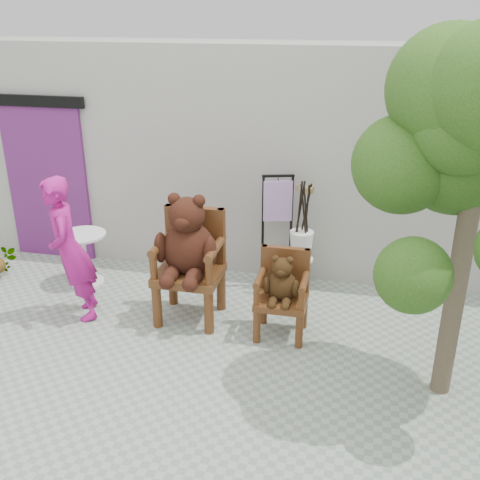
{
  "coord_description": "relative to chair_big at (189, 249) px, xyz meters",
  "views": [
    {
      "loc": [
        1.32,
        -4.25,
        3.44
      ],
      "look_at": [
        0.02,
        1.51,
        0.95
      ],
      "focal_mm": 42.0,
      "sensor_mm": 36.0,
      "label": 1
    }
  ],
  "objects": [
    {
      "name": "chair_small",
      "position": [
        1.1,
        -0.12,
        -0.29
      ],
      "size": [
        0.56,
        0.52,
        0.97
      ],
      "color": "#44230E",
      "rests_on": "ground"
    },
    {
      "name": "ground_plane",
      "position": [
        0.53,
        -1.3,
        -0.87
      ],
      "size": [
        60.0,
        60.0,
        0.0
      ],
      "primitive_type": "plane",
      "color": "gray",
      "rests_on": "ground"
    },
    {
      "name": "back_wall",
      "position": [
        0.53,
        1.8,
        0.63
      ],
      "size": [
        9.0,
        1.0,
        3.0
      ],
      "primitive_type": "cube",
      "color": "#AFABA4",
      "rests_on": "ground"
    },
    {
      "name": "chair_big",
      "position": [
        0.0,
        0.0,
        0.0
      ],
      "size": [
        0.74,
        0.81,
        1.54
      ],
      "color": "#44230E",
      "rests_on": "ground"
    },
    {
      "name": "cafe_table",
      "position": [
        -1.61,
        0.53,
        -0.43
      ],
      "size": [
        0.6,
        0.6,
        0.7
      ],
      "rotation": [
        0.0,
        0.0,
        0.12
      ],
      "color": "white",
      "rests_on": "ground"
    },
    {
      "name": "person",
      "position": [
        -1.32,
        -0.29,
        -0.02
      ],
      "size": [
        0.66,
        0.75,
        1.72
      ],
      "primitive_type": "imported",
      "rotation": [
        0.0,
        0.0,
        -1.08
      ],
      "color": "#B3167E",
      "rests_on": "ground"
    },
    {
      "name": "doorway",
      "position": [
        -2.47,
        1.28,
        0.29
      ],
      "size": [
        1.4,
        0.11,
        2.33
      ],
      "color": "#662267",
      "rests_on": "ground"
    },
    {
      "name": "stool_bucket",
      "position": [
        1.18,
        0.95,
        -0.23
      ],
      "size": [
        0.32,
        0.32,
        1.45
      ],
      "rotation": [
        0.0,
        0.0,
        -0.1
      ],
      "color": "white",
      "rests_on": "ground"
    },
    {
      "name": "display_stand",
      "position": [
        0.85,
        1.01,
        -0.29
      ],
      "size": [
        0.53,
        0.46,
        1.51
      ],
      "rotation": [
        0.0,
        0.0,
        0.27
      ],
      "color": "black",
      "rests_on": "ground"
    }
  ]
}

